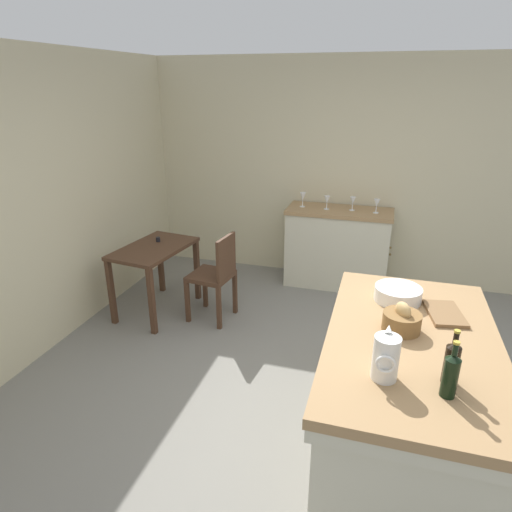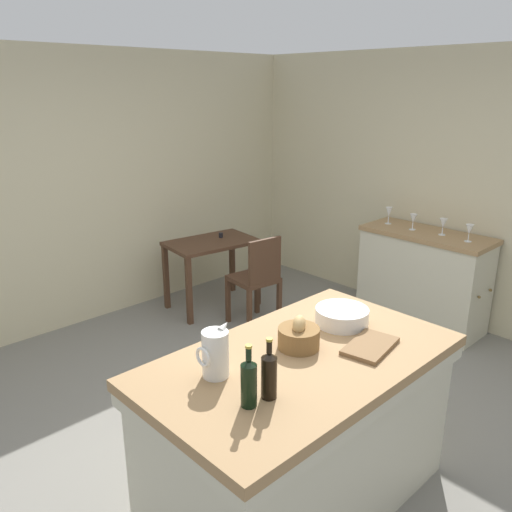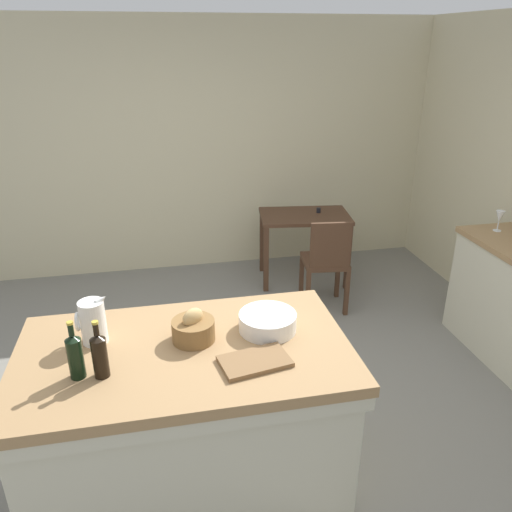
# 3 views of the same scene
# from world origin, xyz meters

# --- Properties ---
(ground_plane) EXTENTS (6.76, 6.76, 0.00)m
(ground_plane) POSITION_xyz_m (0.00, 0.00, 0.00)
(ground_plane) COLOR slate
(wall_back) EXTENTS (5.32, 0.12, 2.60)m
(wall_back) POSITION_xyz_m (0.00, 2.60, 1.30)
(wall_back) COLOR beige
(wall_back) RESTS_ON ground
(wall_right) EXTENTS (0.12, 5.20, 2.60)m
(wall_right) POSITION_xyz_m (2.60, 0.00, 1.30)
(wall_right) COLOR beige
(wall_right) RESTS_ON ground
(island_table) EXTENTS (1.70, 0.98, 0.92)m
(island_table) POSITION_xyz_m (-0.35, -0.53, 0.49)
(island_table) COLOR #99754C
(island_table) RESTS_ON ground
(side_cabinet) EXTENTS (0.52, 1.22, 0.94)m
(side_cabinet) POSITION_xyz_m (2.26, 0.20, 0.47)
(side_cabinet) COLOR #99754C
(side_cabinet) RESTS_ON ground
(writing_desk) EXTENTS (0.97, 0.67, 0.78)m
(writing_desk) POSITION_xyz_m (1.04, 1.94, 0.61)
(writing_desk) COLOR #472D1E
(writing_desk) RESTS_ON ground
(wooden_chair) EXTENTS (0.45, 0.45, 0.91)m
(wooden_chair) POSITION_xyz_m (1.05, 1.27, 0.50)
(wooden_chair) COLOR #472D1E
(wooden_chair) RESTS_ON ground
(pitcher) EXTENTS (0.17, 0.13, 0.28)m
(pitcher) POSITION_xyz_m (-0.80, -0.37, 1.04)
(pitcher) COLOR white
(pitcher) RESTS_ON island_table
(wash_bowl) EXTENTS (0.31, 0.31, 0.10)m
(wash_bowl) POSITION_xyz_m (0.11, -0.44, 0.97)
(wash_bowl) COLOR white
(wash_bowl) RESTS_ON island_table
(bread_basket) EXTENTS (0.22, 0.22, 0.18)m
(bread_basket) POSITION_xyz_m (-0.29, -0.45, 0.98)
(bread_basket) COLOR brown
(bread_basket) RESTS_ON island_table
(cutting_board) EXTENTS (0.36, 0.26, 0.02)m
(cutting_board) POSITION_xyz_m (-0.02, -0.72, 0.93)
(cutting_board) COLOR brown
(cutting_board) RESTS_ON island_table
(wine_bottle_dark) EXTENTS (0.07, 0.07, 0.29)m
(wine_bottle_dark) POSITION_xyz_m (-0.74, -0.68, 1.04)
(wine_bottle_dark) COLOR black
(wine_bottle_dark) RESTS_ON island_table
(wine_bottle_amber) EXTENTS (0.07, 0.07, 0.30)m
(wine_bottle_amber) POSITION_xyz_m (-0.85, -0.66, 1.04)
(wine_bottle_amber) COLOR black
(wine_bottle_amber) RESTS_ON island_table
(wine_glass_far_left) EXTENTS (0.07, 0.07, 0.16)m
(wine_glass_far_left) POSITION_xyz_m (2.24, -0.20, 1.04)
(wine_glass_far_left) COLOR white
(wine_glass_far_left) RESTS_ON side_cabinet
(wine_glass_left) EXTENTS (0.07, 0.07, 0.16)m
(wine_glass_left) POSITION_xyz_m (2.27, 0.06, 1.04)
(wine_glass_left) COLOR white
(wine_glass_left) RESTS_ON side_cabinet
(wine_glass_middle) EXTENTS (0.07, 0.07, 0.15)m
(wine_glass_middle) POSITION_xyz_m (2.24, 0.35, 1.04)
(wine_glass_middle) COLOR white
(wine_glass_middle) RESTS_ON side_cabinet
(wine_glass_right) EXTENTS (0.07, 0.07, 0.17)m
(wine_glass_right) POSITION_xyz_m (2.27, 0.64, 1.05)
(wine_glass_right) COLOR white
(wine_glass_right) RESTS_ON side_cabinet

